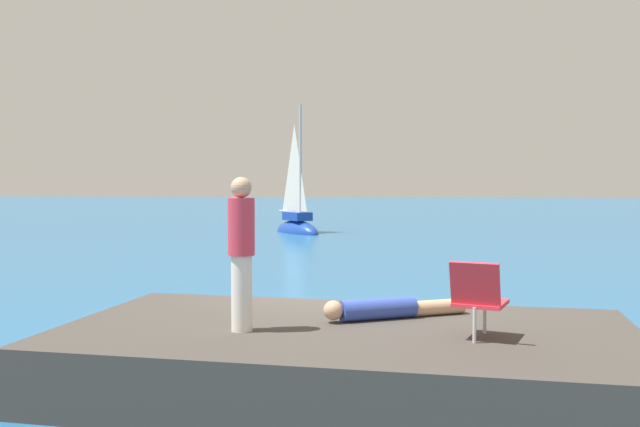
{
  "coord_description": "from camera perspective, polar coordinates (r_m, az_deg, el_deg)",
  "views": [
    {
      "loc": [
        0.69,
        -10.03,
        2.29
      ],
      "look_at": [
        -1.83,
        15.45,
        1.04
      ],
      "focal_mm": 39.14,
      "sensor_mm": 36.0,
      "label": 1
    }
  ],
  "objects": [
    {
      "name": "ground_plane",
      "position": [
        10.31,
        1.7,
        -10.02
      ],
      "size": [
        160.0,
        160.0,
        0.0
      ],
      "primitive_type": "plane",
      "color": "#236093"
    },
    {
      "name": "shore_ledge",
      "position": [
        7.72,
        2.22,
        -11.77
      ],
      "size": [
        6.48,
        4.0,
        0.69
      ],
      "primitive_type": "cube",
      "rotation": [
        0.0,
        0.0,
        -0.11
      ],
      "color": "#423D38",
      "rests_on": "ground"
    },
    {
      "name": "boulder_seaward",
      "position": [
        10.06,
        14.52,
        -10.44
      ],
      "size": [
        1.16,
        1.45,
        1.02
      ],
      "primitive_type": "cube",
      "rotation": [
        -0.08,
        0.2,
        1.49
      ],
      "color": "#3E3436",
      "rests_on": "ground"
    },
    {
      "name": "boulder_inland",
      "position": [
        9.24,
        -3.81,
        -11.54
      ],
      "size": [
        1.53,
        1.45,
        0.8
      ],
      "primitive_type": "cube",
      "rotation": [
        0.02,
        0.13,
        2.59
      ],
      "color": "#3B3C36",
      "rests_on": "ground"
    },
    {
      "name": "sailboat_near",
      "position": [
        29.91,
        -1.89,
        -0.97
      ],
      "size": [
        2.72,
        3.18,
        5.99
      ],
      "rotation": [
        0.0,
        0.0,
        5.34
      ],
      "color": "#193D99",
      "rests_on": "ground"
    },
    {
      "name": "person_sunbather",
      "position": [
        8.09,
        5.63,
        -7.75
      ],
      "size": [
        1.63,
        0.91,
        0.25
      ],
      "rotation": [
        0.0,
        0.0,
        0.45
      ],
      "color": "#334CB2",
      "rests_on": "shore_ledge"
    },
    {
      "name": "person_standing",
      "position": [
        7.35,
        -6.44,
        -2.91
      ],
      "size": [
        0.28,
        0.28,
        1.62
      ],
      "rotation": [
        0.0,
        0.0,
        3.3
      ],
      "color": "white",
      "rests_on": "shore_ledge"
    },
    {
      "name": "beach_chair",
      "position": [
        7.12,
        12.8,
        -6.58
      ],
      "size": [
        0.65,
        0.72,
        0.8
      ],
      "rotation": [
        0.0,
        0.0,
        1.23
      ],
      "color": "#E03342",
      "rests_on": "shore_ledge"
    }
  ]
}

